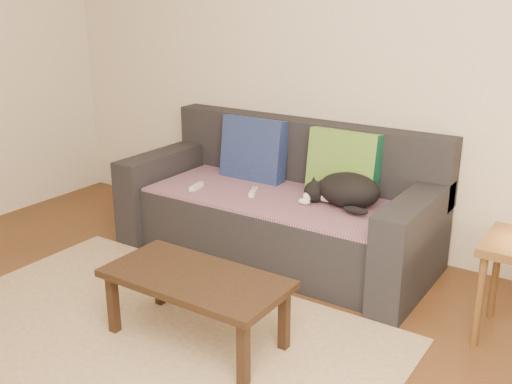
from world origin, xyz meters
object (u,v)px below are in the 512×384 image
sofa (280,210)px  coffee_table (196,284)px  cat (346,190)px  wii_remote_a (196,187)px  wii_remote_b (253,192)px

sofa → coffee_table: bearing=-79.2°
sofa → cat: 0.54m
sofa → wii_remote_a: (-0.51, -0.26, 0.15)m
sofa → wii_remote_b: bearing=-129.5°
sofa → wii_remote_b: size_ratio=14.00×
wii_remote_a → sofa: bearing=-73.9°
wii_remote_b → coffee_table: wii_remote_b is taller
sofa → cat: bearing=-2.1°
wii_remote_b → coffee_table: size_ratio=0.16×
cat → wii_remote_a: (-0.99, -0.24, -0.09)m
sofa → cat: (0.48, -0.02, 0.23)m
wii_remote_b → coffee_table: 1.11m
sofa → coffee_table: 1.21m
cat → coffee_table: 1.22m
wii_remote_a → wii_remote_b: size_ratio=1.00×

